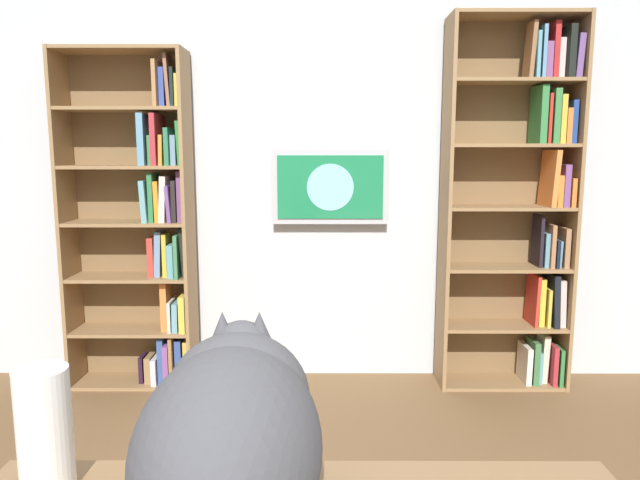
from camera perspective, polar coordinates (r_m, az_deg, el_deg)
name	(u,v)px	position (r m, az deg, el deg)	size (l,w,h in m)	color
wall_back	(318,167)	(3.67, -0.24, 7.20)	(4.52, 0.06, 2.70)	silver
bookshelf_left	(523,204)	(3.72, 19.32, 3.36)	(0.77, 0.28, 2.23)	#937047
bookshelf_right	(144,228)	(3.69, -16.88, 1.12)	(0.76, 0.28, 2.04)	#937047
wall_mounted_tv	(330,187)	(3.59, 1.01, 5.24)	(0.72, 0.07, 0.46)	#B7B7BC
cat	(232,432)	(1.15, -8.67, -18.13)	(0.34, 0.65, 0.38)	#4C4C51
paper_towel_roll	(45,430)	(1.39, -25.46, -16.50)	(0.11, 0.11, 0.27)	white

